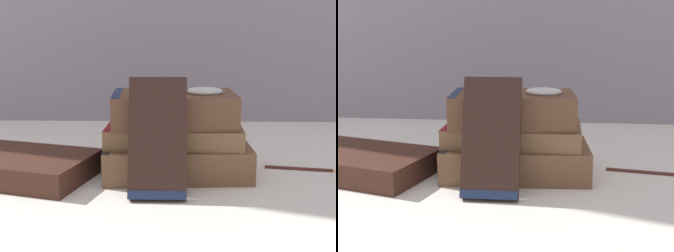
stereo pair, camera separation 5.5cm
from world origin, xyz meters
TOP-DOWN VIEW (x-y plane):
  - ground_plane at (0.00, 0.00)m, footprint 3.00×3.00m
  - book_flat_bottom at (0.03, 0.01)m, footprint 0.24×0.14m
  - book_flat_middle at (0.03, 0.02)m, footprint 0.21×0.13m
  - book_flat_top at (0.03, 0.02)m, footprint 0.20×0.13m
  - book_side_left at (-0.23, 0.01)m, footprint 0.28×0.21m
  - book_leaning_front at (0.01, -0.08)m, footprint 0.08×0.07m
  - pocket_watch at (0.08, 0.02)m, footprint 0.06×0.06m
  - reading_glasses at (-0.00, 0.17)m, footprint 0.11×0.08m
  - fountain_pen at (0.25, 0.04)m, footprint 0.12×0.03m

SIDE VIEW (x-z plane):
  - ground_plane at x=0.00m, z-range 0.00..0.00m
  - reading_glasses at x=0.00m, z-range 0.00..0.00m
  - fountain_pen at x=0.25m, z-range 0.00..0.01m
  - book_side_left at x=-0.23m, z-range 0.00..0.04m
  - book_flat_bottom at x=0.03m, z-range 0.00..0.05m
  - book_flat_middle at x=0.03m, z-range 0.05..0.08m
  - book_leaning_front at x=0.01m, z-range -0.01..0.16m
  - book_flat_top at x=0.03m, z-range 0.08..0.13m
  - pocket_watch at x=0.08m, z-range 0.13..0.14m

